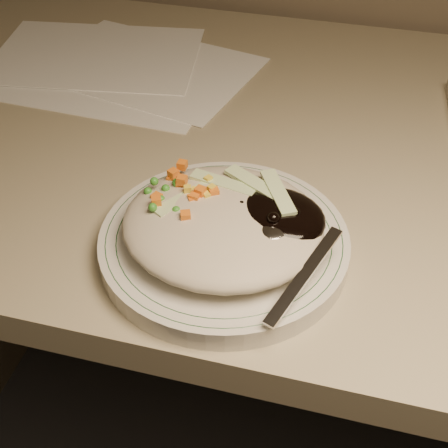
# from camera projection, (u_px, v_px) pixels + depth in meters

# --- Properties ---
(desk) EXTENTS (1.40, 0.70, 0.74)m
(desk) POSITION_uv_depth(u_px,v_px,m) (337.00, 262.00, 0.89)
(desk) COLOR gray
(desk) RESTS_ON ground
(plate) EXTENTS (0.24, 0.24, 0.02)m
(plate) POSITION_uv_depth(u_px,v_px,m) (224.00, 244.00, 0.61)
(plate) COLOR silver
(plate) RESTS_ON desk
(plate_rim) EXTENTS (0.23, 0.23, 0.00)m
(plate_rim) POSITION_uv_depth(u_px,v_px,m) (224.00, 236.00, 0.60)
(plate_rim) COLOR #144723
(plate_rim) RESTS_ON plate
(meal) EXTENTS (0.21, 0.19, 0.05)m
(meal) POSITION_uv_depth(u_px,v_px,m) (228.00, 221.00, 0.59)
(meal) COLOR #B2A790
(meal) RESTS_ON plate
(papers) EXTENTS (0.42, 0.29, 0.00)m
(papers) POSITION_uv_depth(u_px,v_px,m) (118.00, 66.00, 0.91)
(papers) COLOR white
(papers) RESTS_ON desk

